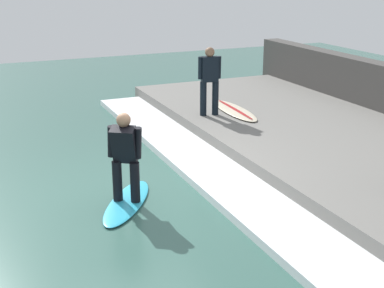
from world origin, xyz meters
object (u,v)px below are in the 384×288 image
Objects in this scene: surfer_riding at (125,153)px; surfboard_waiting_near at (235,110)px; surfboard_riding at (127,202)px; surfer_waiting_near at (210,78)px.

surfboard_waiting_near is at bearing 41.28° from surfer_riding.
surfer_riding is at bearing 90.00° from surfboard_riding.
surfer_riding is 0.69× the size of surfboard_waiting_near.
surfer_riding is at bearing -133.04° from surfer_waiting_near.
surfer_riding reaches higher than surfboard_riding.
surfer_riding is 4.35m from surfer_waiting_near.
surfboard_riding is at bearing -90.00° from surfer_riding.
surfboard_waiting_near is (0.68, 0.03, -0.84)m from surfer_waiting_near.
surfer_waiting_near reaches higher than surfboard_riding.
surfboard_waiting_near is (3.64, 3.20, -0.48)m from surfer_riding.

